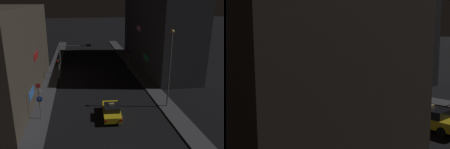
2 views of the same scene
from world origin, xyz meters
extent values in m
cube|color=#424247|center=(-7.28, 26.54, 0.08)|extent=(2.13, 57.09, 0.15)
cube|color=#424247|center=(7.28, 26.54, 0.08)|extent=(2.13, 57.09, 0.15)
cube|color=#473D33|center=(-11.78, 16.16, 5.65)|extent=(6.86, 25.13, 11.31)
cube|color=#337FE5|center=(-8.31, 11.13, 2.04)|extent=(0.08, 2.80, 0.90)
cube|color=red|center=(-8.31, 16.16, 5.20)|extent=(0.08, 2.80, 0.90)
cube|color=#333338|center=(11.63, 28.15, 7.63)|extent=(6.56, 26.37, 15.26)
cube|color=#26CC66|center=(8.31, 22.88, 2.75)|extent=(0.08, 2.80, 0.90)
cube|color=#D859B2|center=(8.31, 28.15, 7.02)|extent=(0.08, 2.80, 0.90)
cube|color=yellow|center=(0.37, 8.21, 0.62)|extent=(2.05, 4.50, 0.60)
cube|color=black|center=(0.36, 8.01, 1.17)|extent=(1.70, 2.07, 0.50)
cube|color=red|center=(-0.50, 6.04, 0.72)|extent=(0.24, 0.07, 0.16)
cube|color=red|center=(0.99, 5.95, 0.72)|extent=(0.24, 0.07, 0.16)
cylinder|color=black|center=(-0.34, 9.62, 0.32)|extent=(0.26, 0.65, 0.64)
cylinder|color=black|center=(1.25, 9.53, 0.32)|extent=(0.26, 0.65, 0.64)
cylinder|color=black|center=(-0.50, 6.90, 0.32)|extent=(0.26, 0.65, 0.64)
cylinder|color=black|center=(1.09, 6.80, 0.32)|extent=(0.26, 0.65, 0.64)
cube|color=#F4E08C|center=(0.37, 8.11, 1.52)|extent=(0.57, 0.21, 0.20)
cylinder|color=slate|center=(-5.97, 24.60, 2.51)|extent=(0.16, 0.16, 5.03)
cylinder|color=slate|center=(-3.56, 24.60, 4.78)|extent=(4.81, 0.10, 0.10)
cube|color=black|center=(-1.16, 24.60, 4.78)|extent=(0.80, 0.28, 0.32)
sphere|color=red|center=(-1.41, 24.42, 4.78)|extent=(0.20, 0.20, 0.20)
sphere|color=#3F2D0C|center=(-1.16, 24.42, 4.78)|extent=(0.20, 0.20, 0.20)
sphere|color=#0C3319|center=(-0.91, 24.42, 4.78)|extent=(0.20, 0.20, 0.20)
cylinder|color=slate|center=(-5.97, 21.62, 1.64)|extent=(0.16, 0.16, 3.29)
cube|color=black|center=(-5.97, 21.62, 3.04)|extent=(0.80, 0.28, 0.32)
sphere|color=red|center=(-6.22, 21.44, 3.04)|extent=(0.20, 0.20, 0.20)
sphere|color=#3F2D0C|center=(-5.97, 21.44, 3.04)|extent=(0.20, 0.20, 0.20)
sphere|color=#0C3319|center=(-5.72, 21.44, 3.04)|extent=(0.20, 0.20, 0.20)
cylinder|color=slate|center=(5.97, 26.00, 1.66)|extent=(0.16, 0.16, 3.33)
cube|color=black|center=(5.97, 26.00, 3.08)|extent=(0.80, 0.28, 0.32)
sphere|color=red|center=(5.72, 25.83, 3.08)|extent=(0.20, 0.20, 0.20)
sphere|color=#3F2D0C|center=(5.97, 25.83, 3.08)|extent=(0.20, 0.20, 0.20)
sphere|color=#0C3319|center=(6.22, 25.83, 3.08)|extent=(0.20, 0.20, 0.20)
cylinder|color=slate|center=(-7.07, 8.63, 2.06)|extent=(0.10, 0.10, 3.82)
cylinder|color=red|center=(-7.07, 8.61, 3.82)|extent=(0.50, 0.03, 0.50)
cylinder|color=white|center=(-7.07, 8.61, 3.12)|extent=(0.60, 0.03, 0.60)
cylinder|color=blue|center=(-7.07, 8.61, 2.35)|extent=(0.63, 0.03, 0.63)
cylinder|color=white|center=(-7.07, 8.61, 1.97)|extent=(0.52, 0.03, 0.52)
cylinder|color=slate|center=(7.19, 9.69, 4.40)|extent=(0.16, 0.16, 8.49)
sphere|color=#F9C666|center=(7.19, 9.69, 8.85)|extent=(0.42, 0.42, 0.42)
camera|label=1|loc=(-2.87, -14.53, 12.17)|focal=37.85mm
camera|label=2|loc=(-18.39, -1.60, 6.78)|focal=51.79mm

